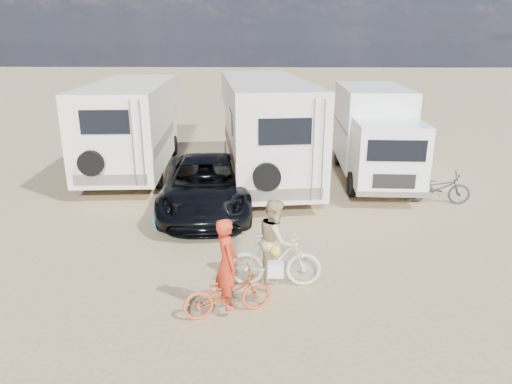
{
  "coord_description": "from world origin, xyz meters",
  "views": [
    {
      "loc": [
        0.36,
        -9.17,
        4.7
      ],
      "look_at": [
        0.09,
        1.09,
        1.3
      ],
      "focal_mm": 32.91,
      "sensor_mm": 36.0,
      "label": 1
    }
  ],
  "objects_px": {
    "rv_left": "(133,128)",
    "rider_woman": "(275,248)",
    "rv_main": "(264,130)",
    "dark_suv": "(206,185)",
    "crate": "(248,192)",
    "bike_woman": "(275,260)",
    "bike_parked": "(438,188)",
    "cooler": "(166,220)",
    "rider_man": "(227,273)",
    "bike_man": "(228,293)",
    "box_truck": "(375,136)"
  },
  "relations": [
    {
      "from": "rv_left",
      "to": "rider_woman",
      "type": "xyz_separation_m",
      "value": [
        5.03,
        -8.35,
        -0.78
      ]
    },
    {
      "from": "rv_main",
      "to": "dark_suv",
      "type": "distance_m",
      "value": 3.7
    },
    {
      "from": "rv_main",
      "to": "crate",
      "type": "bearing_deg",
      "value": -110.4
    },
    {
      "from": "rv_main",
      "to": "bike_woman",
      "type": "distance_m",
      "value": 7.61
    },
    {
      "from": "rv_left",
      "to": "bike_parked",
      "type": "xyz_separation_m",
      "value": [
        9.9,
        -3.34,
        -1.11
      ]
    },
    {
      "from": "cooler",
      "to": "rv_left",
      "type": "bearing_deg",
      "value": 137.26
    },
    {
      "from": "rider_woman",
      "to": "cooler",
      "type": "relative_size",
      "value": 2.87
    },
    {
      "from": "dark_suv",
      "to": "rider_man",
      "type": "distance_m",
      "value": 5.48
    },
    {
      "from": "rv_left",
      "to": "rider_woman",
      "type": "relative_size",
      "value": 4.47
    },
    {
      "from": "bike_man",
      "to": "rv_left",
      "type": "bearing_deg",
      "value": 4.28
    },
    {
      "from": "rv_main",
      "to": "rider_man",
      "type": "xyz_separation_m",
      "value": [
        -0.57,
        -8.55,
        -0.87
      ]
    },
    {
      "from": "bike_man",
      "to": "bike_woman",
      "type": "height_order",
      "value": "bike_woman"
    },
    {
      "from": "rv_left",
      "to": "rider_woman",
      "type": "distance_m",
      "value": 9.78
    },
    {
      "from": "bike_man",
      "to": "box_truck",
      "type": "bearing_deg",
      "value": -46.73
    },
    {
      "from": "bike_man",
      "to": "rider_man",
      "type": "distance_m",
      "value": 0.4
    },
    {
      "from": "rv_left",
      "to": "bike_parked",
      "type": "distance_m",
      "value": 10.51
    },
    {
      "from": "dark_suv",
      "to": "bike_woman",
      "type": "xyz_separation_m",
      "value": [
        1.91,
        -4.34,
        -0.18
      ]
    },
    {
      "from": "dark_suv",
      "to": "cooler",
      "type": "distance_m",
      "value": 1.77
    },
    {
      "from": "box_truck",
      "to": "rider_woman",
      "type": "bearing_deg",
      "value": -113.39
    },
    {
      "from": "rv_main",
      "to": "cooler",
      "type": "distance_m",
      "value": 5.47
    },
    {
      "from": "crate",
      "to": "dark_suv",
      "type": "bearing_deg",
      "value": -139.55
    },
    {
      "from": "dark_suv",
      "to": "bike_man",
      "type": "relative_size",
      "value": 3.27
    },
    {
      "from": "rv_left",
      "to": "cooler",
      "type": "distance_m",
      "value": 6.1
    },
    {
      "from": "rv_main",
      "to": "bike_man",
      "type": "relative_size",
      "value": 5.04
    },
    {
      "from": "rv_main",
      "to": "bike_parked",
      "type": "bearing_deg",
      "value": -33.76
    },
    {
      "from": "box_truck",
      "to": "crate",
      "type": "relative_size",
      "value": 13.44
    },
    {
      "from": "bike_man",
      "to": "rider_man",
      "type": "xyz_separation_m",
      "value": [
        -0.0,
        0.0,
        0.4
      ]
    },
    {
      "from": "box_truck",
      "to": "rider_woman",
      "type": "distance_m",
      "value": 8.22
    },
    {
      "from": "rider_woman",
      "to": "bike_parked",
      "type": "height_order",
      "value": "rider_woman"
    },
    {
      "from": "rider_man",
      "to": "dark_suv",
      "type": "bearing_deg",
      "value": -8.52
    },
    {
      "from": "rv_main",
      "to": "cooler",
      "type": "height_order",
      "value": "rv_main"
    },
    {
      "from": "rider_man",
      "to": "crate",
      "type": "relative_size",
      "value": 3.57
    },
    {
      "from": "cooler",
      "to": "crate",
      "type": "xyz_separation_m",
      "value": [
        1.98,
        2.46,
        -0.04
      ]
    },
    {
      "from": "crate",
      "to": "cooler",
      "type": "bearing_deg",
      "value": -128.91
    },
    {
      "from": "box_truck",
      "to": "cooler",
      "type": "height_order",
      "value": "box_truck"
    },
    {
      "from": "bike_man",
      "to": "crate",
      "type": "height_order",
      "value": "bike_man"
    },
    {
      "from": "bike_man",
      "to": "bike_parked",
      "type": "xyz_separation_m",
      "value": [
        5.72,
        6.05,
        0.06
      ]
    },
    {
      "from": "rv_left",
      "to": "box_truck",
      "type": "relative_size",
      "value": 1.17
    },
    {
      "from": "rv_left",
      "to": "bike_parked",
      "type": "height_order",
      "value": "rv_left"
    },
    {
      "from": "box_truck",
      "to": "bike_man",
      "type": "distance_m",
      "value": 9.55
    },
    {
      "from": "box_truck",
      "to": "dark_suv",
      "type": "xyz_separation_m",
      "value": [
        -5.37,
        -3.08,
        -0.81
      ]
    },
    {
      "from": "bike_parked",
      "to": "cooler",
      "type": "relative_size",
      "value": 3.22
    },
    {
      "from": "box_truck",
      "to": "bike_man",
      "type": "relative_size",
      "value": 3.86
    },
    {
      "from": "dark_suv",
      "to": "rider_woman",
      "type": "xyz_separation_m",
      "value": [
        1.91,
        -4.34,
        0.09
      ]
    },
    {
      "from": "rider_man",
      "to": "rv_left",
      "type": "bearing_deg",
      "value": 4.28
    },
    {
      "from": "bike_man",
      "to": "rv_main",
      "type": "bearing_deg",
      "value": -23.55
    },
    {
      "from": "rv_left",
      "to": "box_truck",
      "type": "distance_m",
      "value": 8.54
    },
    {
      "from": "bike_woman",
      "to": "rv_left",
      "type": "bearing_deg",
      "value": 31.24
    },
    {
      "from": "bike_man",
      "to": "bike_parked",
      "type": "relative_size",
      "value": 0.88
    },
    {
      "from": "bike_man",
      "to": "bike_parked",
      "type": "distance_m",
      "value": 8.32
    }
  ]
}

